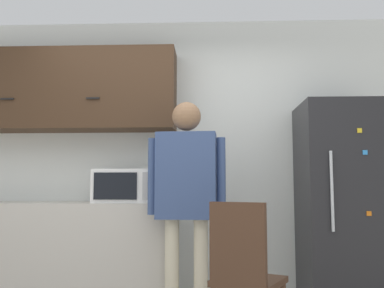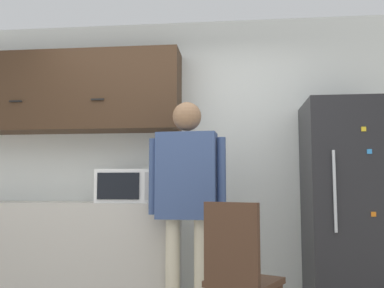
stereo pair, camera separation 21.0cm
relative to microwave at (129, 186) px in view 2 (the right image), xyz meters
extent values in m
cube|color=silver|center=(0.39, 0.37, 0.27)|extent=(6.00, 0.06, 2.70)
cube|color=#BCB7AD|center=(-0.70, 0.04, -0.61)|extent=(2.24, 0.60, 0.93)
cube|color=#3D2819|center=(-0.70, 0.17, 0.90)|extent=(2.24, 0.35, 0.76)
cube|color=black|center=(-1.09, -0.02, 0.79)|extent=(0.12, 0.01, 0.01)
cube|color=black|center=(-0.30, -0.02, 0.79)|extent=(0.12, 0.01, 0.01)
cube|color=white|center=(0.00, 0.00, 0.00)|extent=(0.52, 0.40, 0.29)
cube|color=black|center=(-0.05, -0.20, 0.00)|extent=(0.36, 0.01, 0.23)
cube|color=#B2B2B2|center=(0.22, -0.20, 0.00)|extent=(0.07, 0.01, 0.23)
cylinder|color=beige|center=(0.45, -0.37, -0.67)|extent=(0.11, 0.11, 0.82)
cylinder|color=beige|center=(0.67, -0.38, -0.67)|extent=(0.11, 0.11, 0.82)
cube|color=#384C7A|center=(0.56, -0.37, 0.08)|extent=(0.48, 0.25, 0.68)
sphere|color=#8C6647|center=(0.56, -0.37, 0.55)|extent=(0.23, 0.23, 0.23)
cylinder|color=#384C7A|center=(0.28, -0.36, 0.08)|extent=(0.07, 0.07, 0.61)
cylinder|color=#384C7A|center=(0.83, -0.39, 0.08)|extent=(0.07, 0.07, 0.61)
cube|color=#232326|center=(1.89, 0.00, -0.18)|extent=(0.71, 0.68, 1.79)
cylinder|color=silver|center=(1.70, -0.36, -0.04)|extent=(0.02, 0.02, 0.63)
cube|color=#338CDB|center=(1.97, -0.35, 0.26)|extent=(0.04, 0.01, 0.04)
cube|color=orange|center=(1.98, -0.35, -0.21)|extent=(0.04, 0.01, 0.04)
cube|color=yellow|center=(1.93, -0.35, 0.44)|extent=(0.04, 0.01, 0.04)
cube|color=#472D1E|center=(0.99, -0.89, -0.62)|extent=(0.54, 0.54, 0.04)
cube|color=#472D1E|center=(0.91, -1.06, -0.35)|extent=(0.35, 0.20, 0.50)
camera|label=1|loc=(0.74, -3.75, -0.01)|focal=40.00mm
camera|label=2|loc=(0.95, -3.74, -0.01)|focal=40.00mm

